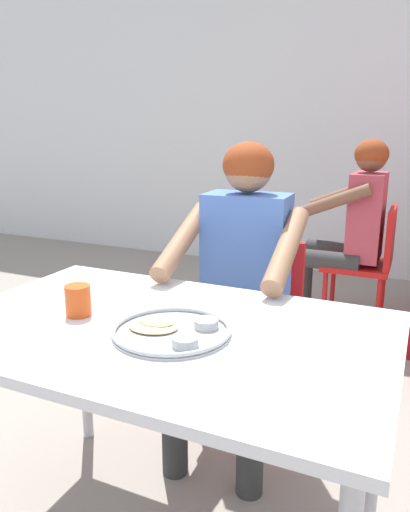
{
  "coord_description": "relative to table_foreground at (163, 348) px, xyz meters",
  "views": [
    {
      "loc": [
        0.58,
        -1.05,
        1.3
      ],
      "look_at": [
        -0.05,
        0.34,
        0.9
      ],
      "focal_mm": 34.21,
      "sensor_mm": 36.0,
      "label": 1
    }
  ],
  "objects": [
    {
      "name": "diner_foreground",
      "position": [
        0.0,
        0.62,
        0.06
      ],
      "size": [
        0.51,
        0.57,
        1.25
      ],
      "color": "#353535",
      "rests_on": "ground"
    },
    {
      "name": "thali_tray",
      "position": [
        0.05,
        -0.04,
        0.08
      ],
      "size": [
        0.33,
        0.33,
        0.03
      ],
      "color": "#B7BABF",
      "rests_on": "table_foreground"
    },
    {
      "name": "patron_background",
      "position": [
        0.23,
        2.06,
        0.06
      ],
      "size": [
        0.55,
        0.49,
        1.24
      ],
      "color": "#313131",
      "rests_on": "ground"
    },
    {
      "name": "table_foreground",
      "position": [
        0.0,
        0.0,
        0.0
      ],
      "size": [
        1.29,
        0.82,
        0.75
      ],
      "color": "silver",
      "rests_on": "ground"
    },
    {
      "name": "back_wall",
      "position": [
        0.07,
        3.42,
        1.02
      ],
      "size": [
        12.0,
        0.12,
        3.4
      ],
      "primitive_type": "cube",
      "color": "white",
      "rests_on": "ground"
    },
    {
      "name": "drinking_cup",
      "position": [
        -0.27,
        -0.03,
        0.12
      ],
      "size": [
        0.08,
        0.08,
        0.09
      ],
      "color": "#D84C19",
      "rests_on": "table_foreground"
    },
    {
      "name": "chair_red_left",
      "position": [
        0.36,
        2.05,
        -0.19
      ],
      "size": [
        0.42,
        0.4,
        0.83
      ],
      "color": "red",
      "rests_on": "ground"
    },
    {
      "name": "chair_foreground",
      "position": [
        -0.01,
        0.83,
        -0.2
      ],
      "size": [
        0.44,
        0.41,
        0.81
      ],
      "color": "red",
      "rests_on": "ground"
    }
  ]
}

